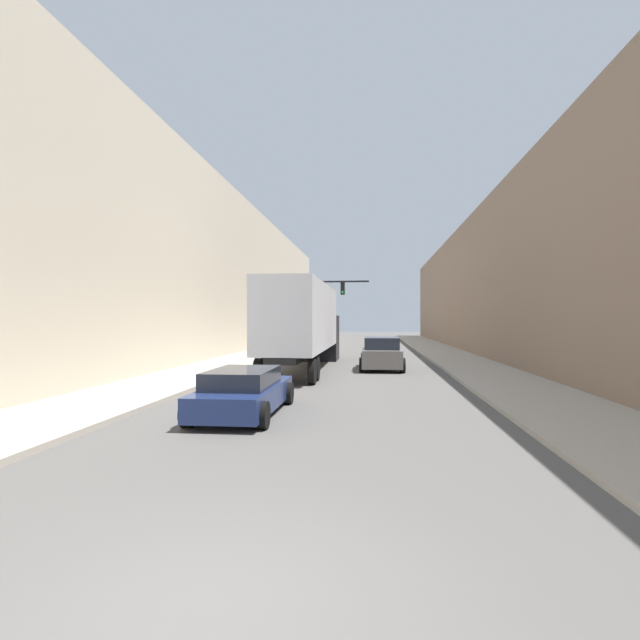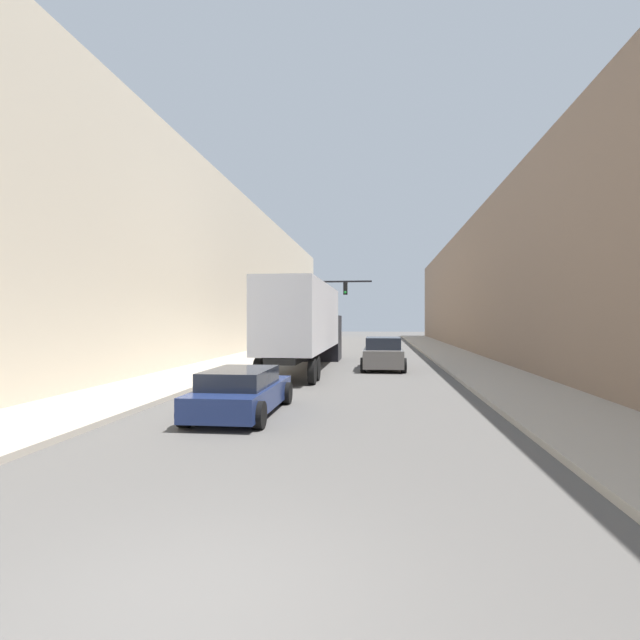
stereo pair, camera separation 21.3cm
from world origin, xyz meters
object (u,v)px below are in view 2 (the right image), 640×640
object	(u,v)px
suv_car	(383,354)
traffic_signal_gantry	(313,301)
semi_truck	(307,323)
sedan_car	(242,392)

from	to	relation	value
suv_car	traffic_signal_gantry	xyz separation A→B (m)	(-5.02, 11.05, 3.09)
traffic_signal_gantry	semi_truck	bearing A→B (deg)	-83.91
sedan_car	semi_truck	bearing A→B (deg)	90.04
sedan_car	traffic_signal_gantry	world-z (taller)	traffic_signal_gantry
sedan_car	suv_car	bearing A→B (deg)	72.98
sedan_car	traffic_signal_gantry	bearing A→B (deg)	93.04
suv_car	traffic_signal_gantry	size ratio (longest dim) A/B	0.77
sedan_car	traffic_signal_gantry	xyz separation A→B (m)	(-1.24, 23.39, 3.26)
semi_truck	traffic_signal_gantry	xyz separation A→B (m)	(-1.23, 11.56, 1.52)
traffic_signal_gantry	suv_car	bearing A→B (deg)	-65.56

